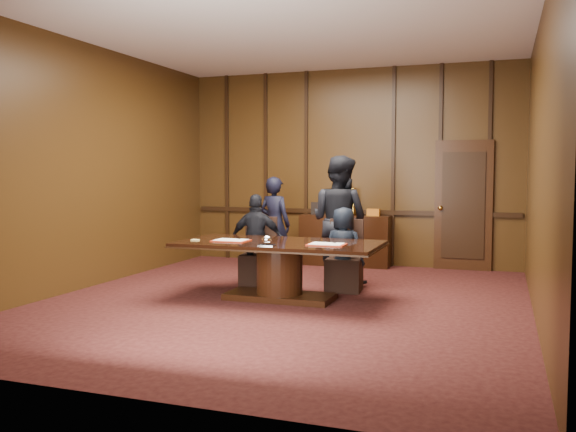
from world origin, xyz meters
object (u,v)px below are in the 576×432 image
object	(u,v)px
sideboard	(345,238)
witness_right	(339,220)
signatory_left	(257,240)
witness_left	(275,224)
signatory_right	(343,249)
conference_table	(280,261)

from	to	relation	value
sideboard	witness_right	distance (m)	1.88
sideboard	signatory_left	bearing A→B (deg)	-107.77
witness_left	witness_right	bearing A→B (deg)	164.33
sideboard	signatory_right	distance (m)	2.39
signatory_right	witness_right	bearing A→B (deg)	-60.61
signatory_left	signatory_right	bearing A→B (deg)	167.22
signatory_left	conference_table	bearing A→B (deg)	116.32
conference_table	witness_left	size ratio (longest dim) A/B	1.65
signatory_right	signatory_left	bearing A→B (deg)	8.82
witness_left	witness_right	distance (m)	1.51
conference_table	witness_right	bearing A→B (deg)	71.54
witness_right	sideboard	bearing A→B (deg)	-59.27
sideboard	witness_left	bearing A→B (deg)	-132.65
witness_left	witness_right	world-z (taller)	witness_right
conference_table	witness_left	bearing A→B (deg)	112.24
sideboard	conference_table	xyz separation A→B (m)	(-0.10, -3.13, 0.02)
conference_table	witness_right	distance (m)	1.48
signatory_right	conference_table	bearing A→B (deg)	59.73
witness_left	conference_table	bearing A→B (deg)	126.60
witness_right	signatory_right	bearing A→B (deg)	130.16
sideboard	signatory_left	xyz separation A→B (m)	(-0.75, -2.33, 0.19)
signatory_right	witness_left	bearing A→B (deg)	-31.84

